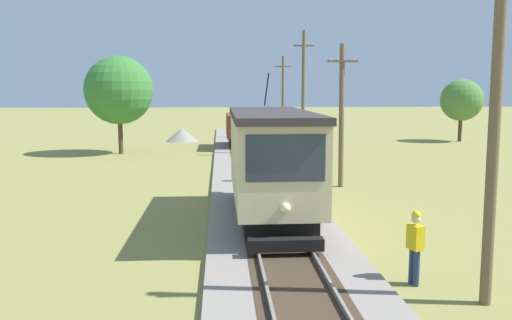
% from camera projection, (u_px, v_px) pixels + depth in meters
% --- Properties ---
extents(red_tram, '(2.60, 8.54, 4.79)m').
position_uv_depth(red_tram, '(271.00, 159.00, 17.55)').
color(red_tram, beige).
rests_on(red_tram, rail_right).
extents(freight_car, '(2.40, 5.20, 2.31)m').
position_uv_depth(freight_car, '(242.00, 128.00, 40.00)').
color(freight_car, brown).
rests_on(freight_car, rail_right).
extents(utility_pole_near_tram, '(1.40, 0.38, 8.46)m').
position_uv_depth(utility_pole_near_tram, '(496.00, 101.00, 10.59)').
color(utility_pole_near_tram, brown).
rests_on(utility_pole_near_tram, ground).
extents(utility_pole_mid, '(1.40, 0.53, 6.61)m').
position_uv_depth(utility_pole_mid, '(342.00, 114.00, 24.04)').
color(utility_pole_mid, brown).
rests_on(utility_pole_mid, ground).
extents(utility_pole_far, '(1.40, 0.41, 8.42)m').
position_uv_depth(utility_pole_far, '(303.00, 92.00, 35.02)').
color(utility_pole_far, brown).
rests_on(utility_pole_far, ground).
extents(utility_pole_distant, '(1.40, 0.27, 7.40)m').
position_uv_depth(utility_pole_distant, '(283.00, 97.00, 46.32)').
color(utility_pole_distant, brown).
rests_on(utility_pole_distant, ground).
extents(gravel_pile, '(2.79, 2.79, 1.17)m').
position_uv_depth(gravel_pile, '(182.00, 135.00, 45.21)').
color(gravel_pile, gray).
rests_on(gravel_pile, ground).
extents(track_worker, '(0.33, 0.43, 1.78)m').
position_uv_depth(track_worker, '(415.00, 244.00, 12.05)').
color(track_worker, navy).
rests_on(track_worker, ground).
extents(tree_left_near, '(3.59, 3.59, 5.38)m').
position_uv_depth(tree_left_near, '(462.00, 100.00, 44.74)').
color(tree_left_near, '#4C3823').
rests_on(tree_left_near, ground).
extents(tree_right_near, '(4.75, 4.75, 6.83)m').
position_uv_depth(tree_right_near, '(119.00, 90.00, 36.10)').
color(tree_right_near, '#4C3823').
rests_on(tree_right_near, ground).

